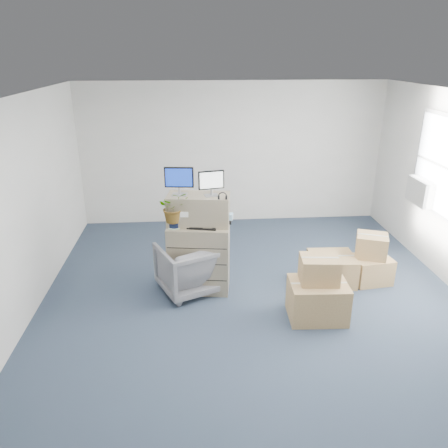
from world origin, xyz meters
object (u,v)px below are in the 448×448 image
at_px(monitor_left, 179,179).
at_px(potted_plant, 174,211).
at_px(keyboard, 202,227).
at_px(filing_cabinet_lower, 199,257).
at_px(water_bottle, 205,216).
at_px(monitor_right, 211,182).
at_px(office_chair, 188,266).

xyz_separation_m(monitor_left, potted_plant, (-0.08, -0.13, -0.41)).
xyz_separation_m(monitor_left, keyboard, (0.30, -0.17, -0.64)).
xyz_separation_m(filing_cabinet_lower, monitor_left, (-0.25, 0.06, 1.16)).
xyz_separation_m(filing_cabinet_lower, water_bottle, (0.09, 0.02, 0.63)).
relative_size(monitor_right, potted_plant, 0.69).
height_order(monitor_right, water_bottle, monitor_right).
relative_size(monitor_left, monitor_right, 1.13).
bearing_deg(keyboard, office_chair, -179.34).
height_order(monitor_right, potted_plant, monitor_right).
distance_m(filing_cabinet_lower, water_bottle, 0.64).
distance_m(filing_cabinet_lower, monitor_left, 1.19).
bearing_deg(water_bottle, keyboard, -108.31).
xyz_separation_m(water_bottle, office_chair, (-0.26, -0.09, -0.73)).
bearing_deg(monitor_right, office_chair, 176.89).
bearing_deg(monitor_left, monitor_right, -3.35).
xyz_separation_m(monitor_right, water_bottle, (-0.09, 0.03, -0.51)).
bearing_deg(potted_plant, office_chair, 0.66).
xyz_separation_m(filing_cabinet_lower, potted_plant, (-0.34, -0.07, 0.75)).
relative_size(filing_cabinet_lower, water_bottle, 3.98).
bearing_deg(monitor_left, water_bottle, -0.81).
relative_size(monitor_left, office_chair, 0.50).
distance_m(monitor_right, water_bottle, 0.51).
height_order(monitor_right, office_chair, monitor_right).
distance_m(monitor_left, potted_plant, 0.44).
distance_m(potted_plant, office_chair, 0.87).
height_order(filing_cabinet_lower, monitor_right, monitor_right).
height_order(keyboard, potted_plant, potted_plant).
relative_size(monitor_right, water_bottle, 1.40).
bearing_deg(office_chair, monitor_left, -79.55).
xyz_separation_m(monitor_left, office_chair, (0.09, -0.13, -1.26)).
relative_size(filing_cabinet_lower, office_chair, 1.25).
bearing_deg(keyboard, potted_plant, -173.58).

